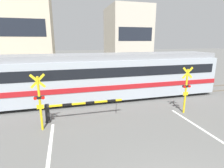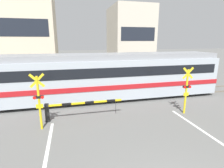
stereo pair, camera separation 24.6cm
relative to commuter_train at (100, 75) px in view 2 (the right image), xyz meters
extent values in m
cube|color=#6B6051|center=(0.40, -0.72, -1.72)|extent=(50.00, 0.10, 0.08)
cube|color=#6B6051|center=(0.40, 0.72, -1.72)|extent=(50.00, 0.10, 0.08)
cube|color=#ADB7C1|center=(0.00, 0.00, -0.18)|extent=(17.69, 2.89, 2.71)
cube|color=gray|center=(0.00, 0.00, 1.35)|extent=(17.51, 2.54, 0.36)
cube|color=red|center=(0.00, 0.00, -0.59)|extent=(17.71, 2.95, 0.32)
cube|color=black|center=(0.00, 0.00, 0.43)|extent=(16.98, 2.93, 0.64)
cylinder|color=black|center=(-5.48, -0.72, -1.38)|extent=(0.76, 0.12, 0.76)
cylinder|color=black|center=(-5.48, 0.72, -1.38)|extent=(0.76, 0.12, 0.76)
cylinder|color=black|center=(5.49, -0.72, -1.38)|extent=(0.76, 0.12, 0.76)
cylinder|color=black|center=(5.49, 0.72, -1.38)|extent=(0.76, 0.12, 0.76)
cube|color=black|center=(-3.38, -3.13, -1.26)|extent=(0.20, 0.20, 1.00)
cube|color=yellow|center=(-1.35, -3.13, -0.87)|extent=(4.08, 0.09, 0.09)
cube|color=black|center=(-2.36, -3.13, -0.87)|extent=(0.49, 0.10, 0.10)
cube|color=black|center=(-1.14, -3.13, -0.87)|extent=(0.49, 0.10, 0.10)
cube|color=black|center=(0.08, -3.13, -0.87)|extent=(0.49, 0.10, 0.10)
cylinder|color=black|center=(0.37, -3.13, -1.27)|extent=(0.02, 0.02, 0.71)
cube|color=black|center=(4.18, 2.82, -1.26)|extent=(0.20, 0.20, 1.00)
cube|color=yellow|center=(2.14, 2.82, -0.87)|extent=(4.08, 0.09, 0.09)
cube|color=black|center=(3.16, 2.82, -0.87)|extent=(0.49, 0.10, 0.10)
cube|color=black|center=(1.93, 2.82, -0.87)|extent=(0.49, 0.10, 0.10)
cube|color=black|center=(0.71, 2.82, -0.87)|extent=(0.49, 0.10, 0.10)
cylinder|color=black|center=(0.43, 2.82, -1.27)|extent=(0.02, 0.02, 0.71)
cylinder|color=yellow|center=(-3.58, -3.88, -0.44)|extent=(0.11, 0.11, 2.64)
cube|color=yellow|center=(-3.58, -3.88, 0.66)|extent=(0.68, 0.04, 0.68)
cube|color=yellow|center=(-3.58, -3.88, 0.66)|extent=(0.68, 0.04, 0.68)
cube|color=black|center=(-3.58, -3.88, -0.13)|extent=(0.44, 0.12, 0.12)
cylinder|color=red|center=(-3.75, -3.96, -0.13)|extent=(0.15, 0.03, 0.15)
cylinder|color=red|center=(-3.41, -3.96, -0.13)|extent=(0.15, 0.03, 0.15)
cube|color=yellow|center=(-3.58, -3.90, -0.58)|extent=(0.32, 0.03, 0.20)
cylinder|color=yellow|center=(4.38, -3.88, -0.44)|extent=(0.11, 0.11, 2.64)
cube|color=yellow|center=(4.38, -3.88, 0.66)|extent=(0.68, 0.04, 0.68)
cube|color=yellow|center=(4.38, -3.88, 0.66)|extent=(0.68, 0.04, 0.68)
cube|color=black|center=(4.38, -3.88, -0.13)|extent=(0.44, 0.12, 0.12)
cylinder|color=red|center=(4.21, -3.96, -0.13)|extent=(0.15, 0.03, 0.15)
cylinder|color=red|center=(4.55, -3.96, -0.13)|extent=(0.15, 0.03, 0.15)
cube|color=yellow|center=(4.38, -3.90, -0.58)|extent=(0.32, 0.03, 0.20)
cylinder|color=#33384C|center=(1.72, 5.02, -1.39)|extent=(0.13, 0.13, 0.74)
cylinder|color=#33384C|center=(1.86, 5.02, -1.39)|extent=(0.13, 0.13, 0.74)
cube|color=navy|center=(1.79, 5.02, -0.72)|extent=(0.38, 0.22, 0.59)
sphere|color=#997056|center=(1.79, 5.02, -0.32)|extent=(0.20, 0.20, 0.20)
cube|color=beige|center=(-7.23, 15.06, 3.44)|extent=(6.99, 7.19, 10.41)
cube|color=#1E232D|center=(-7.23, 11.45, 3.96)|extent=(5.87, 0.03, 2.08)
cube|color=beige|center=(7.51, 15.06, 2.88)|extent=(5.97, 7.19, 9.28)
cube|color=#1E232D|center=(7.51, 11.45, 3.34)|extent=(5.01, 0.03, 1.86)
camera|label=1|loc=(-2.34, -12.20, 2.44)|focal=28.00mm
camera|label=2|loc=(-2.11, -12.26, 2.44)|focal=28.00mm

